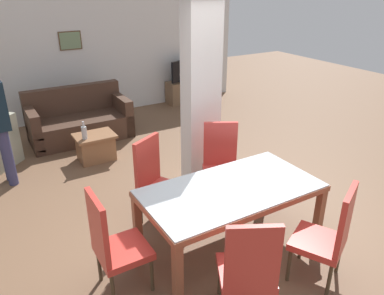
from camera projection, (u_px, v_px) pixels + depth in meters
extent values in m
plane|color=brown|center=(228.00, 243.00, 4.20)|extent=(18.00, 18.00, 0.00)
cube|color=silver|center=(84.00, 52.00, 7.65)|extent=(7.20, 0.06, 2.70)
cube|color=brown|center=(70.00, 41.00, 7.39)|extent=(0.44, 0.02, 0.36)
cube|color=gray|center=(70.00, 41.00, 7.38)|extent=(0.40, 0.01, 0.32)
cube|color=silver|center=(201.00, 90.00, 5.03)|extent=(0.48, 0.29, 2.70)
cube|color=brown|center=(260.00, 213.00, 3.55)|extent=(1.88, 0.06, 0.06)
cube|color=brown|center=(207.00, 173.00, 4.29)|extent=(1.88, 0.06, 0.06)
cube|color=brown|center=(152.00, 217.00, 3.49)|extent=(0.06, 0.87, 0.06)
cube|color=brown|center=(294.00, 170.00, 4.34)|extent=(0.06, 0.87, 0.06)
cube|color=silver|center=(231.00, 188.00, 3.90)|extent=(1.86, 0.97, 0.01)
cube|color=brown|center=(178.00, 275.00, 3.30)|extent=(0.08, 0.08, 0.65)
cube|color=brown|center=(319.00, 215.00, 4.13)|extent=(0.08, 0.08, 0.65)
cube|color=brown|center=(137.00, 223.00, 4.00)|extent=(0.08, 0.08, 0.65)
cube|color=brown|center=(265.00, 181.00, 4.83)|extent=(0.08, 0.08, 0.65)
cube|color=#C0362E|center=(245.00, 273.00, 3.20)|extent=(0.62, 0.62, 0.07)
cube|color=#C0362E|center=(253.00, 258.00, 2.88)|extent=(0.41, 0.25, 0.60)
cylinder|color=#463623|center=(220.00, 278.00, 3.46)|extent=(0.04, 0.04, 0.38)
cylinder|color=#463623|center=(260.00, 276.00, 3.48)|extent=(0.04, 0.04, 0.38)
cube|color=red|center=(317.00, 242.00, 3.57)|extent=(0.62, 0.62, 0.07)
cube|color=red|center=(346.00, 220.00, 3.34)|extent=(0.41, 0.24, 0.60)
cylinder|color=#463623|center=(289.00, 265.00, 3.61)|extent=(0.04, 0.04, 0.38)
cylinder|color=#463623|center=(301.00, 243.00, 3.90)|extent=(0.04, 0.04, 0.38)
cylinder|color=#463623|center=(329.00, 280.00, 3.43)|extent=(0.04, 0.04, 0.38)
cylinder|color=#463623|center=(339.00, 257.00, 3.72)|extent=(0.04, 0.04, 0.38)
cube|color=red|center=(123.00, 251.00, 3.46)|extent=(0.46, 0.46, 0.07)
cube|color=red|center=(98.00, 228.00, 3.23)|extent=(0.05, 0.44, 0.60)
cylinder|color=#463623|center=(136.00, 251.00, 3.79)|extent=(0.04, 0.04, 0.38)
cylinder|color=#463623|center=(152.00, 274.00, 3.49)|extent=(0.04, 0.04, 0.38)
cylinder|color=#463623|center=(99.00, 265.00, 3.61)|extent=(0.04, 0.04, 0.38)
cylinder|color=#463623|center=(113.00, 290.00, 3.32)|extent=(0.04, 0.04, 0.38)
cube|color=#C33A34|center=(221.00, 174.00, 4.83)|extent=(0.62, 0.62, 0.07)
cube|color=#C33A34|center=(220.00, 144.00, 4.88)|extent=(0.41, 0.25, 0.60)
cylinder|color=#463623|center=(237.00, 196.00, 4.76)|extent=(0.04, 0.04, 0.38)
cylinder|color=#463623|center=(207.00, 197.00, 4.74)|extent=(0.04, 0.04, 0.38)
cylinder|color=#463623|center=(233.00, 181.00, 5.10)|extent=(0.04, 0.04, 0.38)
cylinder|color=#463623|center=(205.00, 182.00, 5.09)|extent=(0.04, 0.04, 0.38)
cube|color=#C33A30|center=(162.00, 191.00, 4.44)|extent=(0.62, 0.62, 0.07)
cube|color=#C33A30|center=(147.00, 162.00, 4.40)|extent=(0.41, 0.25, 0.60)
cylinder|color=#463623|center=(184.00, 204.00, 4.59)|extent=(0.04, 0.04, 0.38)
cylinder|color=#463623|center=(167.00, 219.00, 4.30)|extent=(0.04, 0.04, 0.38)
cylinder|color=#463623|center=(159.00, 195.00, 4.77)|extent=(0.04, 0.04, 0.38)
cylinder|color=#463623|center=(141.00, 210.00, 4.47)|extent=(0.04, 0.04, 0.38)
cube|color=#432C21|center=(81.00, 128.00, 6.88)|extent=(1.77, 0.89, 0.42)
cube|color=#432C21|center=(73.00, 99.00, 6.97)|extent=(1.77, 0.18, 0.50)
cube|color=#432C21|center=(122.00, 113.00, 7.20)|extent=(0.16, 0.89, 0.69)
cube|color=#432C21|center=(33.00, 129.00, 6.45)|extent=(0.16, 0.89, 0.69)
cube|color=brown|center=(94.00, 136.00, 5.99)|extent=(0.63, 0.49, 0.04)
cube|color=brown|center=(96.00, 148.00, 6.08)|extent=(0.55, 0.41, 0.39)
cylinder|color=#B2B7BC|center=(84.00, 133.00, 5.80)|extent=(0.08, 0.08, 0.20)
cylinder|color=#B2B7BC|center=(83.00, 125.00, 5.74)|extent=(0.03, 0.03, 0.07)
cylinder|color=#B7B7BC|center=(83.00, 122.00, 5.72)|extent=(0.04, 0.04, 0.01)
cube|color=brown|center=(186.00, 92.00, 8.92)|extent=(0.92, 0.40, 0.52)
cube|color=black|center=(186.00, 80.00, 8.81)|extent=(0.42, 0.31, 0.03)
cube|color=black|center=(186.00, 70.00, 8.71)|extent=(0.90, 0.35, 0.48)
cylinder|color=#37385E|center=(6.00, 154.00, 5.37)|extent=(0.13, 0.13, 0.84)
cylinder|color=#37385E|center=(8.00, 158.00, 5.25)|extent=(0.13, 0.13, 0.84)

